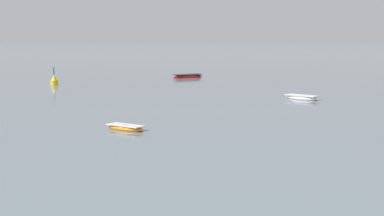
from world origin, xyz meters
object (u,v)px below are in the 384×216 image
(rowboat_moored_6, at_px, (126,128))
(channel_buoy, at_px, (54,81))
(rowboat_moored_1, at_px, (302,98))
(rowboat_moored_4, at_px, (187,76))

(rowboat_moored_6, relative_size, channel_buoy, 1.29)
(rowboat_moored_6, height_order, channel_buoy, channel_buoy)
(rowboat_moored_1, xyz_separation_m, rowboat_moored_4, (-10.85, 27.34, 0.04))
(channel_buoy, bearing_deg, rowboat_moored_4, 33.80)
(rowboat_moored_4, bearing_deg, rowboat_moored_6, 57.24)
(rowboat_moored_6, xyz_separation_m, channel_buoy, (-11.93, 34.21, 0.33))
(rowboat_moored_1, relative_size, rowboat_moored_4, 0.74)
(rowboat_moored_4, height_order, rowboat_moored_6, rowboat_moored_4)
(rowboat_moored_1, distance_m, channel_buoy, 31.80)
(rowboat_moored_4, relative_size, channel_buoy, 2.01)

